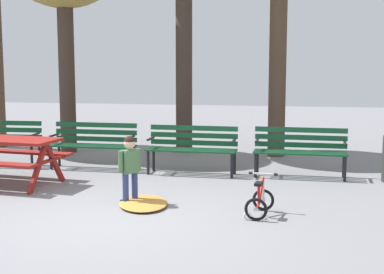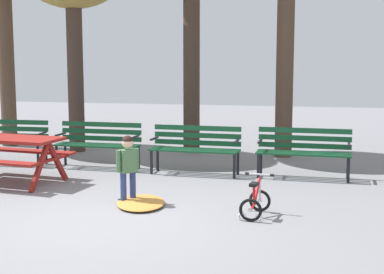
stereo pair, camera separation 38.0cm
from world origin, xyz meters
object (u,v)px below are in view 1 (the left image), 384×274
(picnic_table, at_px, (4,149))
(park_bench_left, at_px, (94,141))
(park_bench_far_left, at_px, (0,139))
(child_standing, at_px, (130,164))
(kids_bicycle, at_px, (260,201))
(park_bench_right, at_px, (192,145))
(park_bench_far_right, at_px, (300,148))

(picnic_table, height_order, park_bench_left, park_bench_left)
(park_bench_far_left, relative_size, child_standing, 1.65)
(kids_bicycle, bearing_deg, park_bench_right, 117.47)
(park_bench_right, relative_size, child_standing, 1.65)
(park_bench_right, distance_m, park_bench_far_right, 1.90)
(park_bench_far_right, height_order, kids_bicycle, park_bench_far_right)
(park_bench_far_right, bearing_deg, child_standing, -135.82)
(child_standing, bearing_deg, park_bench_right, 77.63)
(park_bench_left, distance_m, kids_bicycle, 4.28)
(park_bench_right, bearing_deg, park_bench_left, 175.06)
(picnic_table, bearing_deg, park_bench_far_left, 120.25)
(picnic_table, xyz_separation_m, child_standing, (2.38, -0.87, -0.03))
(park_bench_far_right, bearing_deg, picnic_table, -162.98)
(park_bench_left, distance_m, child_standing, 2.82)
(park_bench_far_left, height_order, park_bench_far_right, same)
(picnic_table, bearing_deg, kids_bicycle, -15.72)
(park_bench_left, relative_size, child_standing, 1.65)
(picnic_table, bearing_deg, park_bench_left, 58.13)
(picnic_table, relative_size, park_bench_far_left, 1.21)
(child_standing, bearing_deg, park_bench_left, 119.80)
(park_bench_left, relative_size, park_bench_far_right, 1.00)
(park_bench_left, xyz_separation_m, child_standing, (1.40, -2.45, 0.06))
(picnic_table, distance_m, park_bench_right, 3.21)
(park_bench_far_right, xyz_separation_m, child_standing, (-2.40, -2.33, 0.06))
(park_bench_right, distance_m, child_standing, 2.34)
(park_bench_far_left, bearing_deg, park_bench_left, -0.31)
(park_bench_left, xyz_separation_m, kids_bicycle, (3.25, -2.77, -0.31))
(park_bench_left, xyz_separation_m, park_bench_far_right, (3.80, -0.11, 0.00))
(child_standing, bearing_deg, park_bench_far_left, 143.39)
(park_bench_far_right, xyz_separation_m, kids_bicycle, (-0.55, -2.66, -0.31))
(park_bench_left, bearing_deg, park_bench_far_left, 179.69)
(park_bench_far_left, xyz_separation_m, child_standing, (3.31, -2.46, 0.06))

